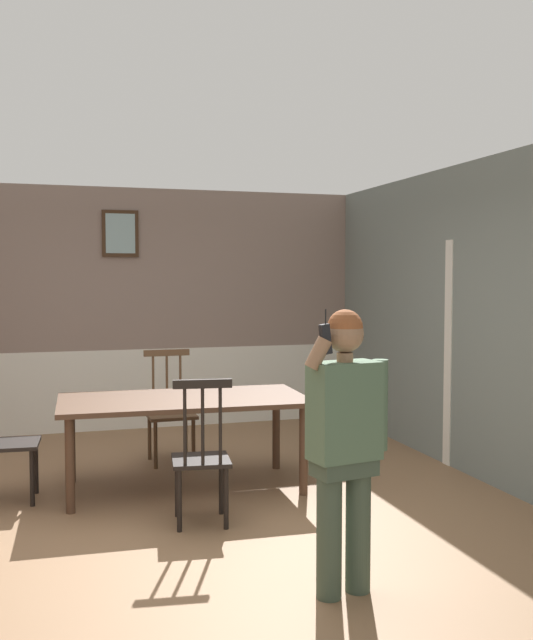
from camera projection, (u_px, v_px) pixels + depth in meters
name	position (u px, v px, depth m)	size (l,w,h in m)	color
ground_plane	(169.00, 513.00, 5.39)	(6.93, 6.93, 0.00)	#846042
room_back_partition	(124.00, 313.00, 8.33)	(5.55, 0.17, 2.77)	gray
room_right_partition	(494.00, 321.00, 6.12)	(0.13, 6.30, 2.77)	slate
dining_table	(184.00, 407.00, 5.98)	(2.06, 1.11, 0.76)	#4C3323
chair_near_window	(201.00, 456.00, 5.12)	(0.45, 0.45, 1.06)	black
chair_by_doorway	(6.00, 441.00, 5.64)	(0.45, 0.45, 0.99)	black
chair_at_table_head	(170.00, 410.00, 6.87)	(0.45, 0.45, 1.06)	#513823
person_figure	(346.00, 435.00, 3.96)	(0.53, 0.27, 1.59)	#3A493A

